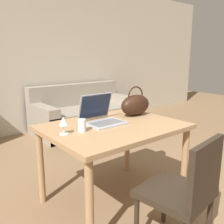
# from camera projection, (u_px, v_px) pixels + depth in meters

# --- Properties ---
(wall_back) EXTENTS (10.00, 0.06, 2.70)m
(wall_back) POSITION_uv_depth(u_px,v_px,m) (13.00, 55.00, 4.13)
(wall_back) COLOR #BCB29E
(wall_back) RESTS_ON ground_plane
(dining_table) EXTENTS (1.19, 0.91, 0.74)m
(dining_table) POSITION_uv_depth(u_px,v_px,m) (114.00, 134.00, 2.24)
(dining_table) COLOR #A87F56
(dining_table) RESTS_ON ground_plane
(chair) EXTENTS (0.49, 0.49, 0.84)m
(chair) POSITION_uv_depth(u_px,v_px,m) (185.00, 189.00, 1.67)
(chair) COLOR #2D2319
(chair) RESTS_ON ground_plane
(couch) EXTENTS (1.88, 0.92, 0.82)m
(couch) POSITION_uv_depth(u_px,v_px,m) (85.00, 114.00, 4.64)
(couch) COLOR gray
(couch) RESTS_ON ground_plane
(laptop) EXTENTS (0.35, 0.34, 0.26)m
(laptop) POSITION_uv_depth(u_px,v_px,m) (101.00, 115.00, 2.29)
(laptop) COLOR #ADADB2
(laptop) RESTS_ON dining_table
(drinking_glass) EXTENTS (0.07, 0.07, 0.10)m
(drinking_glass) POSITION_uv_depth(u_px,v_px,m) (82.00, 125.00, 2.02)
(drinking_glass) COLOR silver
(drinking_glass) RESTS_ON dining_table
(wine_glass) EXTENTS (0.07, 0.07, 0.14)m
(wine_glass) POSITION_uv_depth(u_px,v_px,m) (63.00, 122.00, 1.94)
(wine_glass) COLOR silver
(wine_glass) RESTS_ON dining_table
(handbag) EXTENTS (0.35, 0.18, 0.30)m
(handbag) POSITION_uv_depth(u_px,v_px,m) (135.00, 105.00, 2.55)
(handbag) COLOR black
(handbag) RESTS_ON dining_table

